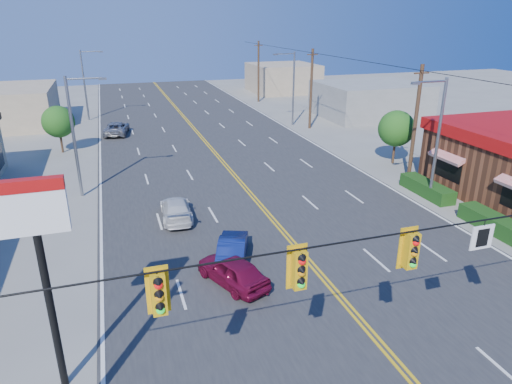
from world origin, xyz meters
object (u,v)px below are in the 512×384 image
object	(u,v)px
pizza_hut_sign	(39,245)
car_blue	(233,249)
car_white	(176,210)
car_silver	(117,129)
signal_span	(441,262)
car_magenta	(233,272)

from	to	relation	value
pizza_hut_sign	car_blue	bearing A→B (deg)	40.21
car_white	car_silver	bearing A→B (deg)	-79.89
car_blue	car_white	world-z (taller)	car_blue
signal_span	car_silver	xyz separation A→B (m)	(-7.96, 39.29, -4.23)
car_magenta	signal_span	bearing A→B (deg)	93.11
pizza_hut_sign	car_blue	xyz separation A→B (m)	(7.48, 6.33, -4.55)
car_white	pizza_hut_sign	bearing A→B (deg)	69.05
car_blue	car_silver	xyz separation A→B (m)	(-4.57, 28.96, 0.03)
car_magenta	car_blue	distance (m)	2.28
pizza_hut_sign	car_silver	bearing A→B (deg)	85.27
car_magenta	car_silver	distance (m)	31.41
car_blue	car_white	size ratio (longest dim) A/B	0.90
signal_span	car_white	size ratio (longest dim) A/B	5.72
car_magenta	car_blue	size ratio (longest dim) A/B	1.02
car_blue	car_white	bearing A→B (deg)	-51.22
signal_span	car_magenta	distance (m)	9.99
signal_span	car_blue	size ratio (longest dim) A/B	6.37
signal_span	car_silver	size ratio (longest dim) A/B	5.16
pizza_hut_sign	car_blue	world-z (taller)	pizza_hut_sign
car_white	signal_span	bearing A→B (deg)	111.95
pizza_hut_sign	car_white	size ratio (longest dim) A/B	1.61
pizza_hut_sign	car_magenta	world-z (taller)	pizza_hut_sign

